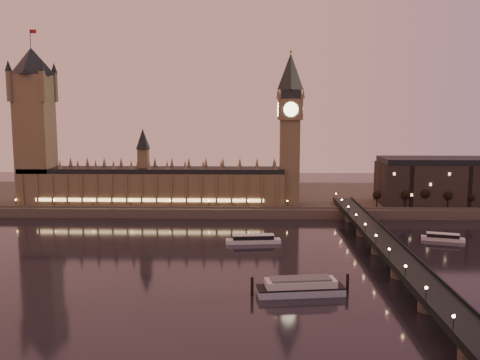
% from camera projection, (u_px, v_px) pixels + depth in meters
% --- Properties ---
extents(ground, '(700.00, 700.00, 0.00)m').
position_uv_depth(ground, '(190.00, 263.00, 249.70)').
color(ground, black).
rests_on(ground, ground).
extents(far_embankment, '(560.00, 130.00, 6.00)m').
position_uv_depth(far_embankment, '(254.00, 198.00, 412.01)').
color(far_embankment, '#423D35').
rests_on(far_embankment, ground).
extents(palace_of_westminster, '(180.00, 26.62, 52.00)m').
position_uv_depth(palace_of_westminster, '(152.00, 181.00, 367.61)').
color(palace_of_westminster, brown).
rests_on(palace_of_westminster, ground).
extents(victoria_tower, '(31.68, 31.68, 118.00)m').
position_uv_depth(victoria_tower, '(34.00, 117.00, 363.63)').
color(victoria_tower, brown).
rests_on(victoria_tower, ground).
extents(big_ben, '(17.68, 17.68, 104.00)m').
position_uv_depth(big_ben, '(290.00, 120.00, 359.62)').
color(big_ben, brown).
rests_on(big_ben, ground).
extents(westminster_bridge, '(13.20, 260.00, 15.30)m').
position_uv_depth(westminster_bridge, '(388.00, 253.00, 246.73)').
color(westminster_bridge, black).
rests_on(westminster_bridge, ground).
extents(bare_tree_0, '(5.21, 5.21, 10.59)m').
position_uv_depth(bare_tree_0, '(379.00, 196.00, 353.06)').
color(bare_tree_0, black).
rests_on(bare_tree_0, ground).
extents(bare_tree_1, '(5.21, 5.21, 10.59)m').
position_uv_depth(bare_tree_1, '(402.00, 196.00, 352.69)').
color(bare_tree_1, black).
rests_on(bare_tree_1, ground).
extents(bare_tree_2, '(5.21, 5.21, 10.59)m').
position_uv_depth(bare_tree_2, '(426.00, 197.00, 352.31)').
color(bare_tree_2, black).
rests_on(bare_tree_2, ground).
extents(bare_tree_3, '(5.21, 5.21, 10.59)m').
position_uv_depth(bare_tree_3, '(449.00, 197.00, 351.94)').
color(bare_tree_3, black).
rests_on(bare_tree_3, ground).
extents(bare_tree_4, '(5.21, 5.21, 10.59)m').
position_uv_depth(bare_tree_4, '(473.00, 197.00, 351.56)').
color(bare_tree_4, black).
rests_on(bare_tree_4, ground).
extents(cruise_boat_a, '(29.79, 9.40, 4.69)m').
position_uv_depth(cruise_boat_a, '(253.00, 239.00, 286.38)').
color(cruise_boat_a, silver).
rests_on(cruise_boat_a, ground).
extents(cruise_boat_b, '(23.18, 11.78, 4.15)m').
position_uv_depth(cruise_boat_b, '(443.00, 237.00, 291.51)').
color(cruise_boat_b, silver).
rests_on(cruise_boat_b, ground).
extents(moored_barge, '(38.80, 13.89, 7.17)m').
position_uv_depth(moored_barge, '(300.00, 287.00, 207.54)').
color(moored_barge, '#9BB0C6').
rests_on(moored_barge, ground).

